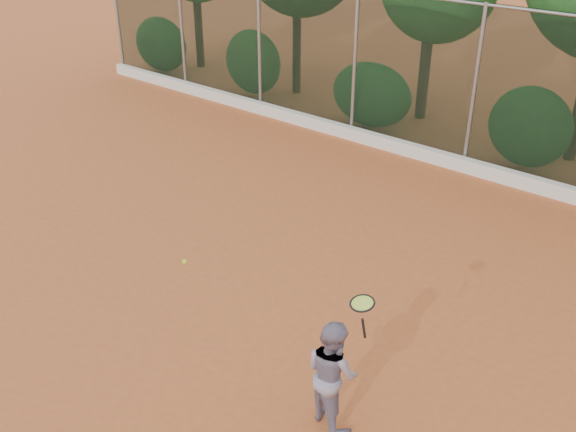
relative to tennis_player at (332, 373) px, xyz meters
The scene contains 6 objects.
ground 2.39m from the tennis_player, 159.96° to the left, with size 80.00×80.00×0.00m, color #AD5529.
concrete_curb 7.92m from the tennis_player, 105.77° to the left, with size 24.00×0.20×0.30m, color silver.
tennis_player is the anchor object (origin of this frame).
chainlink_fence 8.16m from the tennis_player, 105.42° to the left, with size 24.09×0.09×3.50m.
tennis_racket 1.25m from the tennis_player, 14.32° to the right, with size 0.32×0.32×0.52m.
tennis_ball_in_flight 2.13m from the tennis_player, 164.96° to the right, with size 0.06×0.06×0.06m.
Camera 1 is at (5.34, -5.37, 5.70)m, focal length 40.00 mm.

